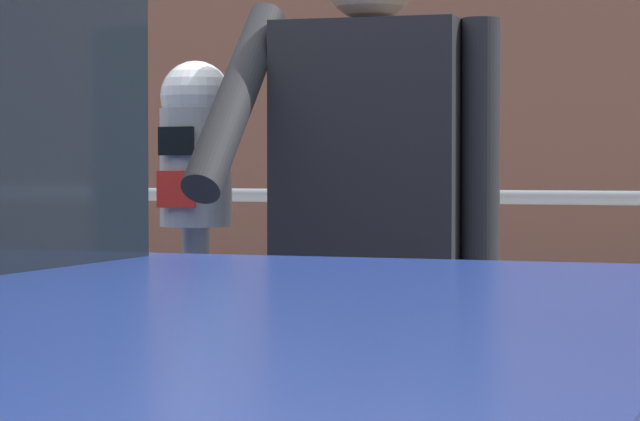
# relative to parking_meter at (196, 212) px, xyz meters

# --- Properties ---
(parking_meter) EXTENTS (0.18, 0.19, 1.41)m
(parking_meter) POSITION_rel_parking_meter_xyz_m (0.00, 0.00, 0.00)
(parking_meter) COLOR slate
(parking_meter) RESTS_ON sidewalk_curb
(pedestrian_at_meter) EXTENTS (0.63, 0.59, 1.73)m
(pedestrian_at_meter) POSITION_rel_parking_meter_xyz_m (0.45, 0.01, -0.04)
(pedestrian_at_meter) COLOR black
(pedestrian_at_meter) RESTS_ON sidewalk_curb
(background_railing) EXTENTS (24.06, 0.06, 1.05)m
(background_railing) POSITION_rel_parking_meter_xyz_m (-0.39, 2.78, -0.28)
(background_railing) COLOR gray
(background_railing) RESTS_ON sidewalk_curb
(backdrop_wall) EXTENTS (32.00, 0.50, 3.04)m
(backdrop_wall) POSITION_rel_parking_meter_xyz_m (-0.39, 5.07, 0.34)
(backdrop_wall) COLOR brown
(backdrop_wall) RESTS_ON ground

